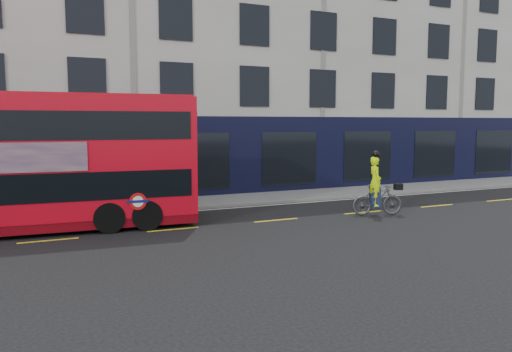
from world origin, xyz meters
TOP-DOWN VIEW (x-y plane):
  - ground at (0.00, 0.00)m, footprint 120.00×120.00m
  - pavement at (0.00, 6.50)m, footprint 60.00×3.00m
  - kerb at (0.00, 5.00)m, footprint 60.00×0.12m
  - building_terrace at (0.00, 12.94)m, footprint 50.00×10.07m
  - road_edge_line at (0.00, 4.70)m, footprint 58.00×0.10m
  - lane_dashes at (0.00, 1.50)m, footprint 58.00×0.12m
  - bus at (-4.67, 3.18)m, footprint 11.67×3.34m
  - cyclist at (8.11, 0.78)m, footprint 2.13×1.13m

SIDE VIEW (x-z plane):
  - ground at x=0.00m, z-range 0.00..0.00m
  - road_edge_line at x=0.00m, z-range 0.00..0.01m
  - lane_dashes at x=0.00m, z-range 0.00..0.01m
  - pavement at x=0.00m, z-range 0.00..0.12m
  - kerb at x=0.00m, z-range 0.00..0.13m
  - cyclist at x=8.11m, z-range -0.43..2.16m
  - bus at x=-4.67m, z-range 0.06..4.71m
  - building_terrace at x=0.00m, z-range -0.01..14.99m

